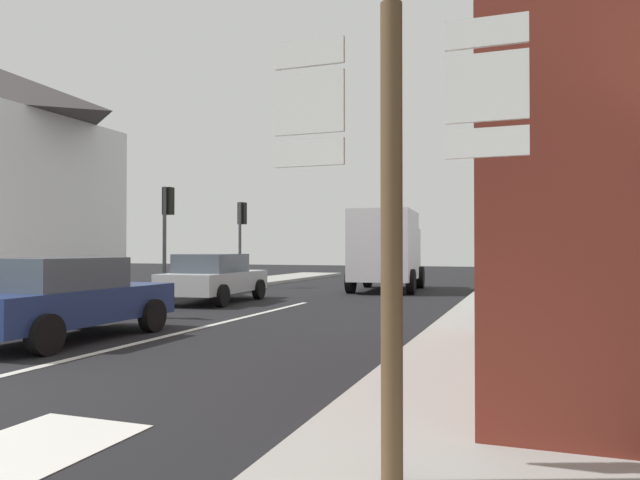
% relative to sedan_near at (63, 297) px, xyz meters
% --- Properties ---
extents(ground_plane, '(80.00, 80.00, 0.00)m').
position_rel_sedan_near_xyz_m(ground_plane, '(1.48, 6.17, -0.76)').
color(ground_plane, black).
extents(sidewalk_right, '(2.56, 44.00, 0.14)m').
position_rel_sedan_near_xyz_m(sidewalk_right, '(7.29, 4.17, -0.69)').
color(sidewalk_right, '#9E9B96').
rests_on(sidewalk_right, ground).
extents(sidewalk_left, '(2.56, 44.00, 0.14)m').
position_rel_sedan_near_xyz_m(sidewalk_left, '(-4.33, 4.17, -0.69)').
color(sidewalk_left, '#9E9B96').
rests_on(sidewalk_left, ground).
extents(lane_centre_stripe, '(0.16, 12.00, 0.01)m').
position_rel_sedan_near_xyz_m(lane_centre_stripe, '(1.48, 2.17, -0.75)').
color(lane_centre_stripe, silver).
rests_on(lane_centre_stripe, ground).
extents(lane_turn_arrow, '(1.20, 2.20, 0.01)m').
position_rel_sedan_near_xyz_m(lane_turn_arrow, '(3.97, -4.83, -0.75)').
color(lane_turn_arrow, silver).
rests_on(lane_turn_arrow, ground).
extents(sedan_near, '(1.97, 4.20, 1.47)m').
position_rel_sedan_near_xyz_m(sedan_near, '(0.00, 0.00, 0.00)').
color(sedan_near, navy).
rests_on(sedan_near, ground).
extents(sedan_far, '(2.16, 4.29, 1.47)m').
position_rel_sedan_near_xyz_m(sedan_far, '(-1.18, 7.37, 0.00)').
color(sedan_far, '#B7BABF').
rests_on(sedan_far, ground).
extents(delivery_truck, '(2.80, 5.15, 3.05)m').
position_rel_sedan_near_xyz_m(delivery_truck, '(2.66, 13.84, 0.89)').
color(delivery_truck, silver).
rests_on(delivery_truck, ground).
extents(route_sign_post, '(1.66, 0.14, 3.20)m').
position_rel_sedan_near_xyz_m(route_sign_post, '(7.00, -4.62, 1.15)').
color(route_sign_post, brown).
rests_on(route_sign_post, ground).
extents(traffic_light_far_left, '(0.30, 0.49, 3.54)m').
position_rel_sedan_near_xyz_m(traffic_light_far_left, '(-3.36, 13.40, 1.86)').
color(traffic_light_far_left, '#47474C').
rests_on(traffic_light_far_left, ground).
extents(traffic_light_far_right, '(0.30, 0.49, 3.38)m').
position_rel_sedan_near_xyz_m(traffic_light_far_right, '(6.31, 15.03, 1.75)').
color(traffic_light_far_right, '#47474C').
rests_on(traffic_light_far_right, ground).
extents(traffic_light_near_left, '(0.30, 0.49, 3.65)m').
position_rel_sedan_near_xyz_m(traffic_light_near_left, '(-3.36, 8.11, 1.94)').
color(traffic_light_near_left, '#47474C').
rests_on(traffic_light_near_left, ground).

